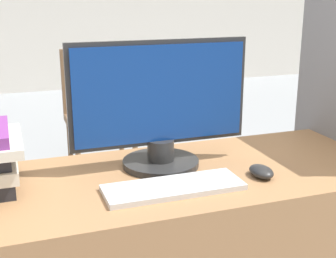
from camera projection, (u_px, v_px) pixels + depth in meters
monitor at (160, 107)px, 1.46m from camera, size 0.57×0.25×0.40m
keyboard at (173, 187)px, 1.32m from camera, size 0.40×0.14×0.02m
mouse at (261, 171)px, 1.41m from camera, size 0.06×0.10×0.03m
far_chair at (98, 107)px, 3.24m from camera, size 0.44×0.44×0.89m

